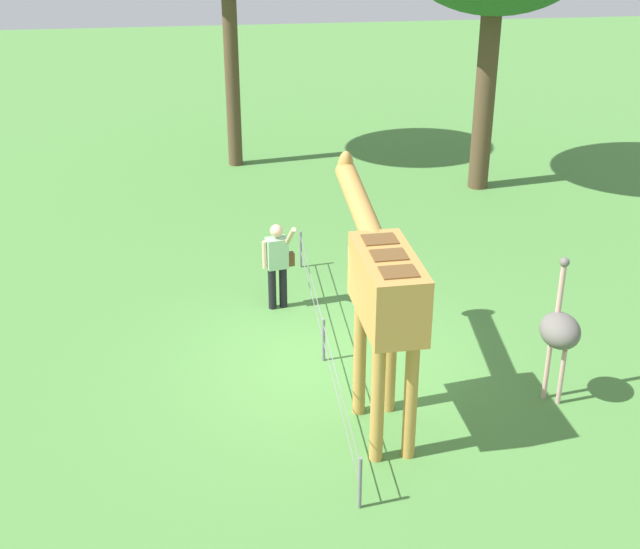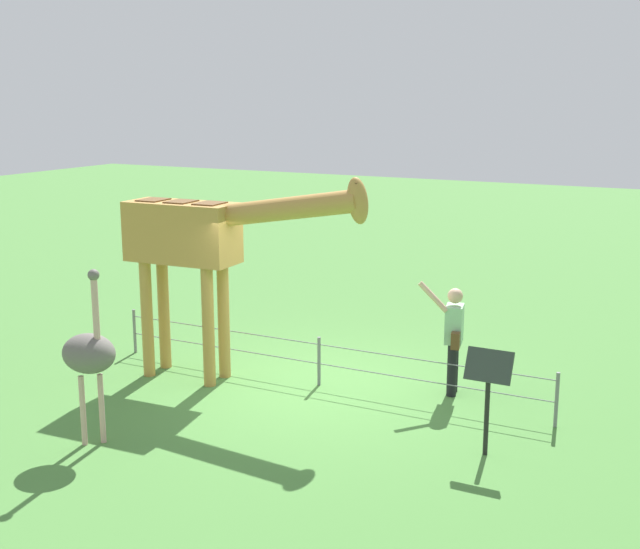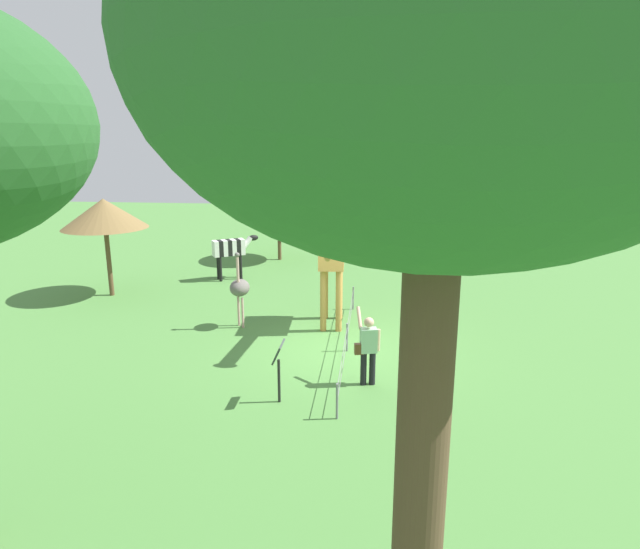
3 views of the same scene
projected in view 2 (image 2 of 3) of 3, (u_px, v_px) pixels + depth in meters
The scene contains 6 objects.
ground_plane at pixel (315, 387), 12.37m from camera, with size 60.00×60.00×0.00m, color #4C843D.
giraffe at pixel (201, 241), 12.29m from camera, with size 3.88×0.78×3.22m.
visitor at pixel (453, 334), 11.93m from camera, with size 0.66×0.57×1.70m.
ostrich at pixel (89, 354), 10.14m from camera, with size 0.70×0.56×2.25m.
info_sign at pixel (488, 380), 9.88m from camera, with size 0.56×0.21×1.32m.
wire_fence at pixel (319, 359), 12.39m from camera, with size 7.05×0.05×0.75m.
Camera 2 is at (5.42, -10.40, 4.29)m, focal length 46.55 mm.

